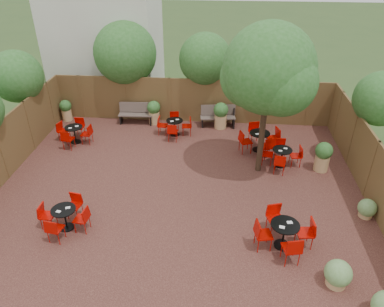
{
  "coord_description": "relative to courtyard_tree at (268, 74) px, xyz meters",
  "views": [
    {
      "loc": [
        1.24,
        -9.99,
        7.31
      ],
      "look_at": [
        0.36,
        0.5,
        1.0
      ],
      "focal_mm": 34.48,
      "sensor_mm": 36.0,
      "label": 1
    }
  ],
  "objects": [
    {
      "name": "ground",
      "position": [
        -2.67,
        -1.19,
        -3.58
      ],
      "size": [
        80.0,
        80.0,
        0.0
      ],
      "primitive_type": "plane",
      "color": "#354F23",
      "rests_on": "ground"
    },
    {
      "name": "courtyard_paving",
      "position": [
        -2.67,
        -1.19,
        -3.57
      ],
      "size": [
        12.0,
        10.0,
        0.02
      ],
      "primitive_type": "cube",
      "color": "#3C1B18",
      "rests_on": "ground"
    },
    {
      "name": "fence_back",
      "position": [
        -2.67,
        3.81,
        -2.58
      ],
      "size": [
        12.0,
        0.08,
        2.0
      ],
      "primitive_type": "cube",
      "color": "brown",
      "rests_on": "ground"
    },
    {
      "name": "fence_left",
      "position": [
        -8.67,
        -1.19,
        -2.58
      ],
      "size": [
        0.08,
        10.0,
        2.0
      ],
      "primitive_type": "cube",
      "color": "brown",
      "rests_on": "ground"
    },
    {
      "name": "fence_right",
      "position": [
        3.33,
        -1.19,
        -2.58
      ],
      "size": [
        0.08,
        10.0,
        2.0
      ],
      "primitive_type": "cube",
      "color": "brown",
      "rests_on": "ground"
    },
    {
      "name": "neighbour_building",
      "position": [
        -7.17,
        6.81,
        0.42
      ],
      "size": [
        5.0,
        4.0,
        8.0
      ],
      "primitive_type": "cube",
      "color": "beige",
      "rests_on": "ground"
    },
    {
      "name": "overhang_foliage",
      "position": [
        -3.61,
        2.88,
        -0.87
      ],
      "size": [
        15.14,
        10.59,
        2.75
      ],
      "color": "#255A1D",
      "rests_on": "ground"
    },
    {
      "name": "courtyard_tree",
      "position": [
        0.0,
        0.0,
        0.0
      ],
      "size": [
        2.96,
        2.89,
        5.15
      ],
      "rotation": [
        0.0,
        0.0,
        -0.02
      ],
      "color": "black",
      "rests_on": "courtyard_paving"
    },
    {
      "name": "park_bench_left",
      "position": [
        -5.14,
        3.43,
        -3.09
      ],
      "size": [
        1.51,
        0.54,
        0.92
      ],
      "rotation": [
        0.0,
        0.0,
        0.04
      ],
      "color": "brown",
      "rests_on": "courtyard_paving"
    },
    {
      "name": "park_bench_right",
      "position": [
        -1.52,
        3.43,
        -3.09
      ],
      "size": [
        1.54,
        0.66,
        0.93
      ],
      "rotation": [
        0.0,
        0.0,
        0.12
      ],
      "color": "brown",
      "rests_on": "courtyard_paving"
    },
    {
      "name": "bistro_tables",
      "position": [
        -2.18,
        -0.34,
        -3.15
      ],
      "size": [
        9.48,
        7.61,
        0.88
      ],
      "color": "black",
      "rests_on": "courtyard_paving"
    },
    {
      "name": "planters",
      "position": [
        -2.35,
        2.5,
        -2.98
      ],
      "size": [
        11.11,
        3.83,
        1.15
      ],
      "color": "tan",
      "rests_on": "courtyard_paving"
    },
    {
      "name": "low_shrubs",
      "position": [
        2.19,
        -4.72,
        -3.23
      ],
      "size": [
        2.1,
        4.12,
        0.75
      ],
      "color": "tan",
      "rests_on": "courtyard_paving"
    }
  ]
}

